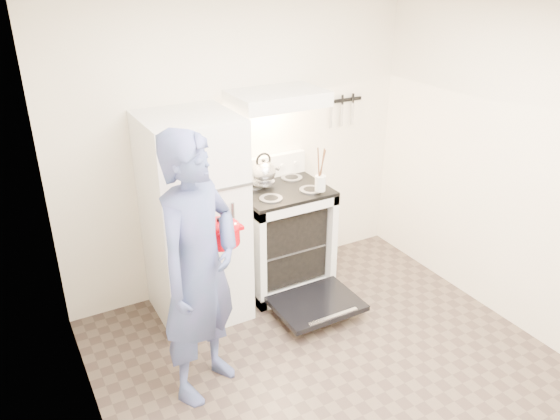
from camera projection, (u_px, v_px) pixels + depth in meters
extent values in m
plane|color=brown|center=(356.00, 392.00, 3.79)|extent=(3.60, 3.60, 0.00)
cube|color=white|center=(240.00, 148.00, 4.70)|extent=(3.20, 0.02, 2.50)
cube|color=white|center=(194.00, 220.00, 4.33)|extent=(0.70, 0.70, 1.70)
cube|color=white|center=(282.00, 239.00, 4.87)|extent=(0.76, 0.65, 0.92)
cube|color=black|center=(282.00, 190.00, 4.67)|extent=(0.76, 0.65, 0.03)
cube|color=white|center=(266.00, 167.00, 4.85)|extent=(0.76, 0.07, 0.20)
cube|color=black|center=(316.00, 304.00, 4.54)|extent=(0.70, 0.54, 0.04)
cube|color=slate|center=(282.00, 241.00, 4.88)|extent=(0.60, 0.52, 0.01)
cube|color=white|center=(277.00, 98.00, 4.40)|extent=(0.76, 0.50, 0.12)
cube|color=black|center=(343.00, 100.00, 5.02)|extent=(0.40, 0.02, 0.03)
cylinder|color=#7F6049|center=(270.00, 239.00, 4.88)|extent=(0.32, 0.32, 0.02)
cylinder|color=silver|center=(320.00, 183.00, 4.51)|extent=(0.10, 0.10, 0.13)
imported|color=#304A6D|center=(199.00, 270.00, 3.48)|extent=(0.81, 0.73, 1.86)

